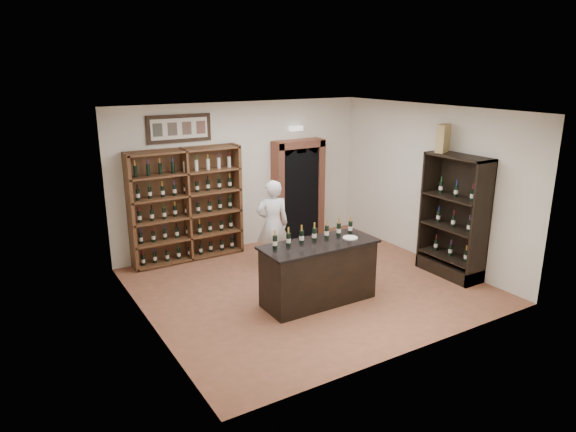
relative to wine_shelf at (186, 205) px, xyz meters
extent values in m
plane|color=#99533D|center=(1.30, -2.33, -1.10)|extent=(5.50, 5.50, 0.00)
plane|color=white|center=(1.30, -2.33, 1.90)|extent=(5.50, 5.50, 0.00)
cube|color=silver|center=(1.30, 0.17, 0.40)|extent=(5.50, 0.04, 3.00)
cube|color=silver|center=(-1.45, -2.33, 0.40)|extent=(0.04, 5.00, 3.00)
cube|color=silver|center=(4.05, -2.33, 0.40)|extent=(0.04, 5.00, 3.00)
cube|color=#54341D|center=(0.00, 0.14, 0.00)|extent=(2.20, 0.02, 2.20)
cube|color=#54341D|center=(-1.07, -0.04, 0.00)|extent=(0.06, 0.38, 2.20)
cube|color=#54341D|center=(1.07, -0.04, 0.00)|extent=(0.06, 0.38, 2.20)
cube|color=#54341D|center=(0.00, -0.04, 0.00)|extent=(0.04, 0.38, 2.20)
cube|color=#54341D|center=(0.00, -0.04, -1.06)|extent=(2.18, 0.38, 0.04)
cube|color=#54341D|center=(0.00, -0.04, -0.64)|extent=(2.18, 0.38, 0.04)
cube|color=#54341D|center=(0.00, -0.04, -0.21)|extent=(2.18, 0.38, 0.03)
cube|color=#54341D|center=(0.00, -0.04, 0.21)|extent=(2.18, 0.38, 0.04)
cube|color=#54341D|center=(0.00, -0.04, 0.64)|extent=(2.18, 0.38, 0.04)
cube|color=#54341D|center=(0.00, -0.04, 1.06)|extent=(2.18, 0.38, 0.04)
cube|color=black|center=(0.00, 0.14, 1.45)|extent=(1.25, 0.04, 0.52)
cube|color=black|center=(2.55, 0.00, -0.04)|extent=(0.97, 0.29, 2.05)
cube|color=#AB5C42|center=(2.04, -0.02, -0.02)|extent=(0.14, 0.35, 2.15)
cube|color=#AB5C42|center=(3.06, -0.02, -0.02)|extent=(0.14, 0.35, 2.15)
cube|color=#AB5C42|center=(2.55, -0.02, 0.99)|extent=(1.15, 0.35, 0.16)
cube|color=white|center=(2.55, 0.09, 1.30)|extent=(0.30, 0.10, 0.10)
cube|color=black|center=(1.10, -2.93, -0.63)|extent=(1.80, 0.70, 0.94)
cube|color=black|center=(1.10, -2.93, -0.12)|extent=(1.88, 0.78, 0.04)
cylinder|color=black|center=(0.38, -2.80, 0.01)|extent=(0.07, 0.07, 0.21)
cylinder|color=beige|center=(0.38, -2.80, -0.01)|extent=(0.07, 0.07, 0.07)
cylinder|color=gold|center=(0.38, -2.80, 0.16)|extent=(0.03, 0.03, 0.09)
cylinder|color=black|center=(0.62, -2.80, 0.01)|extent=(0.07, 0.07, 0.21)
cylinder|color=beige|center=(0.62, -2.80, -0.01)|extent=(0.07, 0.07, 0.07)
cylinder|color=gold|center=(0.62, -2.80, 0.16)|extent=(0.03, 0.03, 0.09)
cylinder|color=black|center=(0.86, -2.80, 0.01)|extent=(0.07, 0.07, 0.21)
cylinder|color=beige|center=(0.86, -2.80, -0.01)|extent=(0.07, 0.07, 0.07)
cylinder|color=gold|center=(0.86, -2.80, 0.16)|extent=(0.03, 0.03, 0.09)
cylinder|color=black|center=(1.10, -2.80, 0.01)|extent=(0.07, 0.07, 0.21)
cylinder|color=beige|center=(1.10, -2.80, -0.01)|extent=(0.07, 0.07, 0.07)
cylinder|color=gold|center=(1.10, -2.80, 0.16)|extent=(0.03, 0.03, 0.09)
cylinder|color=black|center=(1.34, -2.80, 0.01)|extent=(0.07, 0.07, 0.21)
cylinder|color=beige|center=(1.34, -2.80, -0.01)|extent=(0.07, 0.07, 0.07)
cylinder|color=gold|center=(1.34, -2.80, 0.16)|extent=(0.03, 0.03, 0.09)
cylinder|color=black|center=(1.58, -2.80, 0.01)|extent=(0.07, 0.07, 0.21)
cylinder|color=beige|center=(1.58, -2.80, -0.01)|extent=(0.07, 0.07, 0.07)
cylinder|color=gold|center=(1.58, -2.80, 0.16)|extent=(0.03, 0.03, 0.09)
cylinder|color=black|center=(1.82, -2.80, 0.01)|extent=(0.07, 0.07, 0.21)
cylinder|color=beige|center=(1.82, -2.80, -0.01)|extent=(0.07, 0.07, 0.07)
cylinder|color=gold|center=(1.82, -2.80, 0.16)|extent=(0.03, 0.03, 0.09)
cube|color=black|center=(4.02, -3.23, 0.00)|extent=(0.02, 1.20, 2.20)
cube|color=black|center=(3.79, -3.81, 0.00)|extent=(0.48, 0.04, 2.20)
cube|color=black|center=(3.79, -2.65, 0.00)|extent=(0.48, 0.04, 2.20)
cube|color=black|center=(3.79, -3.23, 1.08)|extent=(0.48, 1.20, 0.04)
cube|color=black|center=(3.79, -3.23, -0.98)|extent=(0.48, 1.20, 0.24)
cube|color=black|center=(3.79, -3.23, -0.75)|extent=(0.48, 1.16, 0.03)
cube|color=black|center=(3.79, -3.23, -0.20)|extent=(0.48, 1.16, 0.03)
cube|color=black|center=(3.79, -3.23, 0.35)|extent=(0.48, 1.16, 0.03)
imported|color=silver|center=(1.22, -1.24, -0.26)|extent=(0.71, 0.57, 1.68)
cylinder|color=beige|center=(1.66, -3.00, -0.09)|extent=(0.24, 0.24, 0.02)
cube|color=tan|center=(3.79, -2.84, 1.35)|extent=(0.38, 0.27, 0.49)
camera|label=1|loc=(-3.25, -9.19, 2.57)|focal=32.00mm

